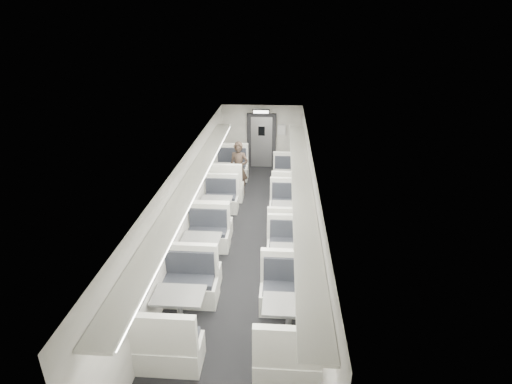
# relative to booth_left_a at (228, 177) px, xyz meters

# --- Properties ---
(room) EXTENTS (3.24, 12.24, 2.64)m
(room) POSITION_rel_booth_left_a_xyz_m (1.00, -3.74, 0.78)
(room) COLOR black
(room) RESTS_ON ground
(booth_left_a) EXTENTS (1.17, 2.36, 1.26)m
(booth_left_a) POSITION_rel_booth_left_a_xyz_m (0.00, 0.00, 0.00)
(booth_left_a) COLOR silver
(booth_left_a) RESTS_ON room
(booth_left_b) EXTENTS (1.03, 2.08, 1.11)m
(booth_left_b) POSITION_rel_booth_left_a_xyz_m (0.00, -2.48, -0.05)
(booth_left_b) COLOR silver
(booth_left_b) RESTS_ON room
(booth_left_c) EXTENTS (1.06, 2.16, 1.15)m
(booth_left_c) POSITION_rel_booth_left_a_xyz_m (0.00, -4.64, -0.04)
(booth_left_c) COLOR silver
(booth_left_c) RESTS_ON room
(booth_left_d) EXTENTS (1.12, 2.27, 1.22)m
(booth_left_d) POSITION_rel_booth_left_a_xyz_m (0.00, -6.73, -0.02)
(booth_left_d) COLOR silver
(booth_left_d) RESTS_ON room
(booth_right_a) EXTENTS (1.01, 2.05, 1.10)m
(booth_right_a) POSITION_rel_booth_left_a_xyz_m (2.00, -0.20, -0.06)
(booth_right_a) COLOR silver
(booth_right_a) RESTS_ON room
(booth_right_b) EXTENTS (1.05, 2.13, 1.14)m
(booth_right_b) POSITION_rel_booth_left_a_xyz_m (2.00, -2.75, -0.04)
(booth_right_b) COLOR silver
(booth_right_b) RESTS_ON room
(booth_right_c) EXTENTS (1.00, 2.03, 1.08)m
(booth_right_c) POSITION_rel_booth_left_a_xyz_m (2.00, -4.92, -0.06)
(booth_right_c) COLOR silver
(booth_right_c) RESTS_ON room
(booth_right_d) EXTENTS (1.13, 2.30, 1.23)m
(booth_right_d) POSITION_rel_booth_left_a_xyz_m (2.00, -6.86, -0.01)
(booth_right_d) COLOR silver
(booth_right_d) RESTS_ON room
(passenger) EXTENTS (0.73, 0.57, 1.76)m
(passenger) POSITION_rel_booth_left_a_xyz_m (0.41, -0.41, 0.46)
(passenger) COLOR black
(passenger) RESTS_ON room
(window_a) EXTENTS (0.02, 1.18, 0.84)m
(window_a) POSITION_rel_booth_left_a_xyz_m (-0.49, -0.34, 0.93)
(window_a) COLOR black
(window_a) RESTS_ON room
(window_b) EXTENTS (0.02, 1.18, 0.84)m
(window_b) POSITION_rel_booth_left_a_xyz_m (-0.49, -2.54, 0.93)
(window_b) COLOR black
(window_b) RESTS_ON room
(window_c) EXTENTS (0.02, 1.18, 0.84)m
(window_c) POSITION_rel_booth_left_a_xyz_m (-0.49, -4.74, 0.93)
(window_c) COLOR black
(window_c) RESTS_ON room
(window_d) EXTENTS (0.02, 1.18, 0.84)m
(window_d) POSITION_rel_booth_left_a_xyz_m (-0.49, -6.94, 0.93)
(window_d) COLOR black
(window_d) RESTS_ON room
(luggage_rack_left) EXTENTS (0.46, 10.40, 0.09)m
(luggage_rack_left) POSITION_rel_booth_left_a_xyz_m (-0.24, -4.04, 1.49)
(luggage_rack_left) COLOR silver
(luggage_rack_left) RESTS_ON room
(luggage_rack_right) EXTENTS (0.46, 10.40, 0.09)m
(luggage_rack_right) POSITION_rel_booth_left_a_xyz_m (2.24, -4.04, 1.49)
(luggage_rack_right) COLOR silver
(luggage_rack_right) RESTS_ON room
(vestibule_door) EXTENTS (1.10, 0.13, 2.10)m
(vestibule_door) POSITION_rel_booth_left_a_xyz_m (1.00, 2.20, 0.62)
(vestibule_door) COLOR black
(vestibule_door) RESTS_ON room
(exit_sign) EXTENTS (0.62, 0.12, 0.16)m
(exit_sign) POSITION_rel_booth_left_a_xyz_m (1.00, 1.71, 1.86)
(exit_sign) COLOR black
(exit_sign) RESTS_ON room
(wall_notice) EXTENTS (0.32, 0.02, 0.40)m
(wall_notice) POSITION_rel_booth_left_a_xyz_m (1.75, 2.18, 1.08)
(wall_notice) COLOR silver
(wall_notice) RESTS_ON room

